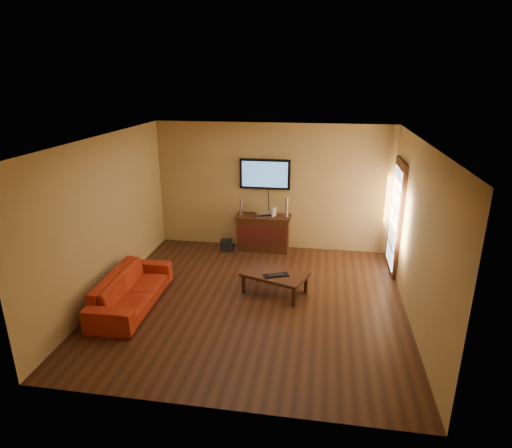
% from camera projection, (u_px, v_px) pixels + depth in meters
% --- Properties ---
extents(ground_plane, '(5.00, 5.00, 0.00)m').
position_uv_depth(ground_plane, '(253.00, 301.00, 7.22)').
color(ground_plane, '#331A0E').
rests_on(ground_plane, ground).
extents(room_walls, '(5.00, 5.00, 5.00)m').
position_uv_depth(room_walls, '(259.00, 195.00, 7.24)').
color(room_walls, tan).
rests_on(room_walls, ground).
extents(french_door, '(0.07, 1.02, 2.22)m').
position_uv_depth(french_door, '(396.00, 218.00, 8.08)').
color(french_door, '#34180B').
rests_on(french_door, ground).
extents(media_console, '(1.16, 0.44, 0.77)m').
position_uv_depth(media_console, '(263.00, 233.00, 9.23)').
color(media_console, '#34180B').
rests_on(media_console, ground).
extents(television, '(1.07, 0.08, 0.63)m').
position_uv_depth(television, '(265.00, 174.00, 8.99)').
color(television, black).
rests_on(television, ground).
extents(coffee_table, '(1.22, 0.96, 0.38)m').
position_uv_depth(coffee_table, '(275.00, 276.00, 7.38)').
color(coffee_table, '#34180B').
rests_on(coffee_table, ground).
extents(sofa, '(0.61, 1.95, 0.76)m').
position_uv_depth(sofa, '(131.00, 284.00, 6.97)').
color(sofa, '#B02C13').
rests_on(sofa, ground).
extents(speaker_left, '(0.10, 0.10, 0.38)m').
position_uv_depth(speaker_left, '(241.00, 207.00, 9.13)').
color(speaker_left, silver).
rests_on(speaker_left, media_console).
extents(speaker_right, '(0.11, 0.11, 0.41)m').
position_uv_depth(speaker_right, '(287.00, 208.00, 9.00)').
color(speaker_right, silver).
rests_on(speaker_right, media_console).
extents(av_receiver, '(0.40, 0.35, 0.08)m').
position_uv_depth(av_receiver, '(264.00, 214.00, 9.10)').
color(av_receiver, silver).
rests_on(av_receiver, media_console).
extents(game_console, '(0.09, 0.15, 0.19)m').
position_uv_depth(game_console, '(274.00, 212.00, 9.03)').
color(game_console, white).
rests_on(game_console, media_console).
extents(subwoofer, '(0.26, 0.26, 0.24)m').
position_uv_depth(subwoofer, '(226.00, 245.00, 9.27)').
color(subwoofer, black).
rests_on(subwoofer, ground).
extents(bottle, '(0.06, 0.06, 0.18)m').
position_uv_depth(bottle, '(237.00, 249.00, 9.16)').
color(bottle, white).
rests_on(bottle, ground).
extents(keyboard, '(0.45, 0.31, 0.03)m').
position_uv_depth(keyboard, '(276.00, 275.00, 7.26)').
color(keyboard, black).
rests_on(keyboard, coffee_table).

